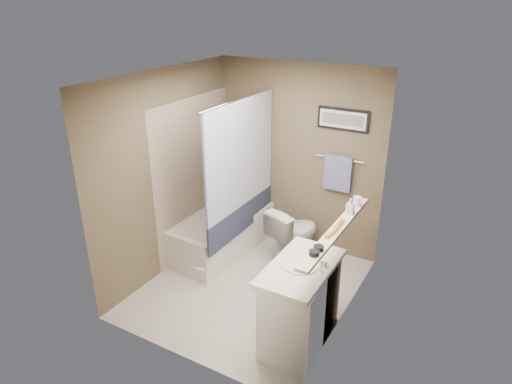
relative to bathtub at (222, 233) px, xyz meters
The scene contains 34 objects.
ground 0.97m from the bathtub, 36.89° to the right, with size 2.50×2.50×0.00m, color beige.
ceiling 2.33m from the bathtub, 36.89° to the right, with size 2.20×2.50×0.04m, color white.
wall_back 1.38m from the bathtub, 41.65° to the left, with size 2.20×0.04×2.40m, color brown.
wall_front 2.16m from the bathtub, 67.30° to the right, with size 2.20×0.04×2.40m, color brown.
wall_left 1.15m from the bathtub, 120.38° to the right, with size 0.04×2.50×2.40m, color brown.
wall_right 2.14m from the bathtub, 17.10° to the right, with size 0.04×2.50×2.40m, color brown.
tile_surround 0.83m from the bathtub, 169.59° to the right, with size 0.02×1.55×2.00m, color #C6AF96.
curtain_rod 1.83m from the bathtub, 10.18° to the right, with size 0.02×0.02×1.55m, color silver.
curtain_upper 1.20m from the bathtub, 10.18° to the right, with size 0.03×1.45×1.28m, color silver.
curtain_lower 0.49m from the bathtub, 10.18° to the right, with size 0.03×1.45×0.36m, color #28304B.
mirror 2.40m from the bathtub, 21.18° to the right, with size 0.02×1.60×1.00m, color silver.
shelf 2.10m from the bathtub, 21.77° to the right, with size 0.12×1.60×0.03m, color silver.
towel_bar 1.79m from the bathtub, 26.64° to the left, with size 0.02×0.02×0.60m, color silver.
towel 1.69m from the bathtub, 25.93° to the left, with size 0.34×0.05×0.44m, color #989BDD.
art_frame 2.12m from the bathtub, 27.24° to the left, with size 0.62×0.03×0.26m, color black.
art_mat 2.11m from the bathtub, 26.75° to the left, with size 0.56×0.00×0.20m, color white.
art_image 2.11m from the bathtub, 26.64° to the left, with size 0.50×0.00×0.13m, color #595959.
door 2.35m from the bathtub, 54.24° to the right, with size 0.80×0.02×2.00m, color silver.
door_handle 2.14m from the bathtub, 61.04° to the right, with size 0.02×0.02×0.10m, color silver.
bathtub is the anchor object (origin of this frame).
tub_rim 0.25m from the bathtub, behind, with size 0.56×1.36×0.02m, color silver.
toilet 0.95m from the bathtub, 17.19° to the left, with size 0.40×0.70×0.72m, color white.
vanity 1.92m from the bathtub, 33.42° to the right, with size 0.50×0.90×0.80m, color white.
countertop 1.99m from the bathtub, 33.58° to the right, with size 0.54×0.96×0.04m, color silver.
sink_basin 1.99m from the bathtub, 33.75° to the right, with size 0.34×0.34×0.01m, color white.
faucet_spout 2.17m from the bathtub, 30.67° to the right, with size 0.02×0.02×0.10m, color white.
faucet_knob 2.11m from the bathtub, 28.23° to the right, with size 0.05×0.05×0.05m, color silver.
candle_bowl_near 2.35m from the bathtub, 35.02° to the right, with size 0.09×0.09×0.04m, color black.
candle_bowl_far 2.30m from the bathtub, 32.95° to the right, with size 0.09×0.09×0.04m, color black.
hair_brush_front 2.16m from the bathtub, 25.19° to the right, with size 0.04×0.04×0.22m, color orange.
hair_brush_back 2.10m from the bathtub, 20.55° to the right, with size 0.04×0.04×0.22m, color #BF621B.
pink_comb 2.07m from the bathtub, 17.74° to the right, with size 0.03×0.16×0.01m, color #F596C6.
glass_jar 2.01m from the bathtub, ahead, with size 0.08×0.08×0.10m, color white.
soap_bottle 2.05m from the bathtub, 11.16° to the right, with size 0.07×0.07×0.16m, color #999999.
Camera 1 is at (2.23, -3.78, 3.12)m, focal length 32.00 mm.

